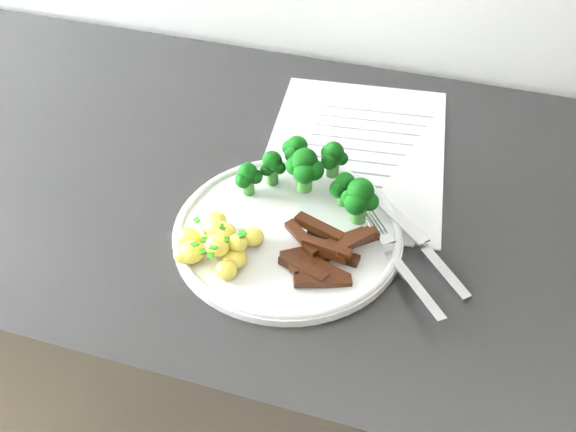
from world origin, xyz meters
name	(u,v)px	position (x,y,z in m)	size (l,w,h in m)	color
counter	(371,415)	(-0.07, 1.68, 0.44)	(2.36, 0.59, 0.88)	black
recipe_paper	(355,151)	(-0.14, 1.77, 0.89)	(0.26, 0.34, 0.00)	white
plate	(288,231)	(-0.18, 1.60, 0.89)	(0.25, 0.25, 0.01)	white
broccoli	(315,172)	(-0.17, 1.66, 0.93)	(0.17, 0.10, 0.07)	#2B6322
potatoes	(216,242)	(-0.24, 1.54, 0.91)	(0.09, 0.09, 0.04)	#F5D858
beef_strips	(326,251)	(-0.13, 1.57, 0.90)	(0.10, 0.10, 0.03)	black
fork	(403,268)	(-0.05, 1.57, 0.90)	(0.11, 0.14, 0.01)	silver
knife	(429,255)	(-0.03, 1.60, 0.89)	(0.13, 0.13, 0.02)	silver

